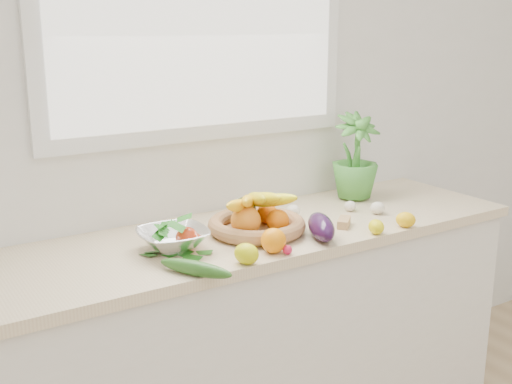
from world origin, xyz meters
TOP-DOWN VIEW (x-y plane):
  - back_wall at (0.00, 2.25)m, footprint 4.50×0.02m
  - counter_cabinet at (0.00, 1.95)m, footprint 2.20×0.58m
  - countertop at (0.00, 1.95)m, footprint 2.24×0.62m
  - orange_loose at (-0.02, 1.71)m, footprint 0.11×0.11m
  - lemon_a at (-0.15, 1.67)m, footprint 0.09×0.10m
  - lemon_b at (0.40, 1.67)m, footprint 0.07×0.08m
  - lemon_c at (0.55, 1.67)m, footprint 0.09×0.09m
  - apple at (-0.25, 1.90)m, footprint 0.10×0.10m
  - ginger at (0.36, 1.80)m, footprint 0.10×0.09m
  - garlic_a at (0.52, 1.95)m, footprint 0.06×0.06m
  - garlic_b at (0.28, 2.01)m, footprint 0.06×0.06m
  - garlic_c at (0.58, 1.86)m, footprint 0.07×0.07m
  - eggplant at (0.20, 1.74)m, footprint 0.17×0.23m
  - cucumber at (-0.33, 1.67)m, footprint 0.17×0.24m
  - radish at (0.01, 1.67)m, footprint 0.04×0.04m
  - potted_herb at (0.66, 2.09)m, footprint 0.23×0.23m
  - fruit_basket at (0.04, 1.91)m, footprint 0.45×0.45m
  - colander_with_spinach at (-0.30, 1.90)m, footprint 0.25×0.25m

SIDE VIEW (x-z plane):
  - counter_cabinet at x=0.00m, z-range 0.00..0.86m
  - countertop at x=0.00m, z-range 0.86..0.90m
  - ginger at x=0.36m, z-range 0.90..0.93m
  - radish at x=0.01m, z-range 0.90..0.93m
  - garlic_a at x=0.52m, z-range 0.90..0.94m
  - cucumber at x=-0.33m, z-range 0.90..0.95m
  - garlic_b at x=0.28m, z-range 0.90..0.95m
  - garlic_c at x=0.58m, z-range 0.90..0.95m
  - lemon_b at x=0.40m, z-range 0.90..0.95m
  - lemon_c at x=0.55m, z-range 0.90..0.96m
  - lemon_a at x=-0.15m, z-range 0.90..0.97m
  - apple at x=-0.25m, z-range 0.90..0.98m
  - orange_loose at x=-0.02m, z-range 0.90..0.98m
  - eggplant at x=0.20m, z-range 0.90..0.99m
  - fruit_basket at x=0.04m, z-range 0.86..1.04m
  - colander_with_spinach at x=-0.30m, z-range 0.90..1.02m
  - potted_herb at x=0.66m, z-range 0.91..1.27m
  - back_wall at x=0.00m, z-range 0.00..2.70m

